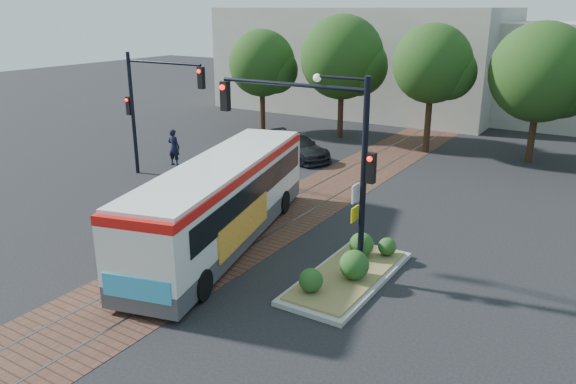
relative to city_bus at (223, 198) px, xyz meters
The scene contains 10 objects.
ground 1.82m from the city_bus, 68.85° to the left, with size 120.00×120.00×0.00m, color black.
trackbed 4.97m from the city_bus, 86.78° to the left, with size 3.60×40.00×0.02m.
tree_row 17.45m from the city_bus, 85.07° to the left, with size 26.40×5.60×7.67m.
warehouses 29.51m from the city_bus, 90.51° to the left, with size 40.00×13.00×8.00m.
city_bus is the anchor object (origin of this frame).
traffic_island 5.26m from the city_bus, ahead, with size 2.20×5.20×1.13m.
signal_pole_main 4.82m from the city_bus, ahead, with size 5.49×0.46×6.00m.
signal_pole_left 9.61m from the city_bus, 150.01° to the left, with size 4.99×0.34×6.00m.
officer 11.03m from the city_bus, 141.91° to the left, with size 0.71×0.46×1.94m, color black.
parked_car 12.00m from the city_bus, 108.71° to the left, with size 1.90×4.68×1.36m, color black.
Camera 1 is at (11.50, -15.24, 8.01)m, focal length 35.00 mm.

